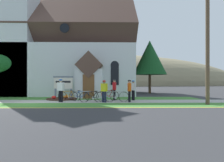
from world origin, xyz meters
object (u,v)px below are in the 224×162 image
bicycle_silver (108,96)px  cyclist_in_green_jersey (114,88)px  cyclist_in_orange_jersey (104,90)px  cyclist_in_white_jersey (129,89)px  bicycle_yellow (83,96)px  roadside_conifer (150,58)px  utility_pole (206,24)px  cyclist_in_yellow_jersey (61,89)px  bicycle_green (92,97)px  bicycle_black (117,96)px  church_sign (63,84)px  yard_deciduous_tree (7,65)px  cyclist_in_blue_jersey (133,89)px  bicycle_red (68,96)px

bicycle_silver → cyclist_in_green_jersey: 0.80m
cyclist_in_orange_jersey → cyclist_in_white_jersey: (1.82, 0.15, 0.02)m
bicycle_yellow → roadside_conifer: roadside_conifer is taller
bicycle_silver → utility_pole: 8.37m
cyclist_in_yellow_jersey → bicycle_yellow: bearing=35.0°
cyclist_in_orange_jersey → cyclist_in_yellow_jersey: (-3.12, 0.20, 0.06)m
bicycle_silver → bicycle_yellow: 1.96m
bicycle_silver → cyclist_in_orange_jersey: (-0.26, -1.20, 0.53)m
bicycle_green → cyclist_in_green_jersey: 2.09m
cyclist_in_orange_jersey → cyclist_in_green_jersey: bearing=61.1°
bicycle_black → church_sign: bearing=153.9°
cyclist_in_orange_jersey → yard_deciduous_tree: (-10.41, 6.29, 2.29)m
cyclist_in_green_jersey → church_sign: bearing=164.0°
cyclist_in_orange_jersey → cyclist_in_yellow_jersey: size_ratio=0.95×
bicycle_green → cyclist_in_blue_jersey: size_ratio=1.13×
bicycle_silver → roadside_conifer: (5.20, 8.44, 4.09)m
bicycle_silver → cyclist_in_white_jersey: (1.55, -1.05, 0.54)m
bicycle_red → roadside_conifer: size_ratio=0.25×
bicycle_yellow → utility_pole: utility_pole is taller
roadside_conifer → bicycle_red: bearing=-134.7°
bicycle_green → cyclist_in_blue_jersey: 3.38m
bicycle_green → yard_deciduous_tree: yard_deciduous_tree is taller
church_sign → cyclist_in_yellow_jersey: 2.50m
bicycle_green → cyclist_in_green_jersey: cyclist_in_green_jersey is taller
bicycle_black → bicycle_yellow: 2.71m
church_sign → bicycle_black: bearing=-26.1°
cyclist_in_orange_jersey → roadside_conifer: (5.46, 9.64, 3.56)m
bicycle_silver → cyclist_in_blue_jersey: cyclist_in_blue_jersey is taller
bicycle_silver → yard_deciduous_tree: 12.16m
church_sign → bicycle_yellow: bearing=-37.8°
church_sign → bicycle_yellow: 2.53m
cyclist_in_yellow_jersey → roadside_conifer: (8.58, 9.44, 3.50)m
cyclist_in_green_jersey → bicycle_silver: bearing=-158.8°
cyclist_in_green_jersey → cyclist_in_white_jersey: 1.63m
cyclist_in_yellow_jersey → roadside_conifer: roadside_conifer is taller
cyclist_in_orange_jersey → cyclist_in_yellow_jersey: bearing=176.3°
bicycle_yellow → cyclist_in_yellow_jersey: (-1.42, -1.00, 0.60)m
yard_deciduous_tree → bicycle_green: bearing=-32.2°
cyclist_in_white_jersey → yard_deciduous_tree: (-12.23, 6.14, 2.27)m
cyclist_in_yellow_jersey → cyclist_in_white_jersey: 4.94m
bicycle_black → bicycle_yellow: bicycle_black is taller
church_sign → cyclist_in_green_jersey: bearing=-16.0°
bicycle_green → cyclist_in_white_jersey: cyclist_in_white_jersey is taller
cyclist_in_white_jersey → utility_pole: utility_pole is taller
bicycle_silver → yard_deciduous_tree: size_ratio=0.36×
cyclist_in_yellow_jersey → bicycle_silver: bearing=16.5°
bicycle_silver → cyclist_in_yellow_jersey: (-3.38, -1.00, 0.59)m
bicycle_black → yard_deciduous_tree: size_ratio=0.37×
cyclist_in_blue_jersey → bicycle_silver: bearing=-175.3°
cyclist_in_orange_jersey → yard_deciduous_tree: size_ratio=0.32×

